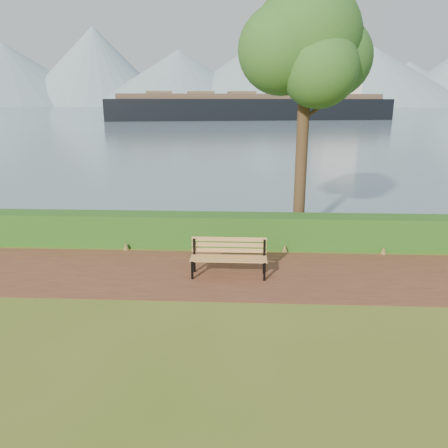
{
  "coord_description": "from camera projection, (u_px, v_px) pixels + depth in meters",
  "views": [
    {
      "loc": [
        0.41,
        -10.34,
        4.36
      ],
      "look_at": [
        -0.17,
        1.2,
        1.1
      ],
      "focal_mm": 35.0,
      "sensor_mm": 36.0,
      "label": 1
    }
  ],
  "objects": [
    {
      "name": "water",
      "position": [
        246.0,
        109.0,
        261.07
      ],
      "size": [
        700.0,
        510.0,
        0.0
      ],
      "primitive_type": "cube",
      "color": "#496275",
      "rests_on": "ground"
    },
    {
      "name": "ground",
      "position": [
        228.0,
        278.0,
        11.14
      ],
      "size": [
        140.0,
        140.0,
        0.0
      ],
      "primitive_type": "plane",
      "color": "#4D5E1A",
      "rests_on": "ground"
    },
    {
      "name": "path",
      "position": [
        229.0,
        274.0,
        11.43
      ],
      "size": [
        40.0,
        3.4,
        0.01
      ],
      "primitive_type": "cube",
      "color": "#512A1B",
      "rests_on": "ground"
    },
    {
      "name": "tree",
      "position": [
        307.0,
        44.0,
        12.98
      ],
      "size": [
        4.1,
        3.36,
        8.07
      ],
      "rotation": [
        0.0,
        0.0,
        0.05
      ],
      "color": "#352216",
      "rests_on": "ground"
    },
    {
      "name": "mountains",
      "position": [
        237.0,
        74.0,
        394.39
      ],
      "size": [
        585.0,
        190.0,
        70.0
      ],
      "color": "gray",
      "rests_on": "ground"
    },
    {
      "name": "bench",
      "position": [
        229.0,
        254.0,
        11.21
      ],
      "size": [
        1.95,
        0.58,
        0.98
      ],
      "rotation": [
        0.0,
        0.0,
        -0.0
      ],
      "color": "black",
      "rests_on": "ground"
    },
    {
      "name": "hedge",
      "position": [
        232.0,
        230.0,
        13.5
      ],
      "size": [
        32.0,
        0.85,
        1.0
      ],
      "primitive_type": "cube",
      "color": "#1A4413",
      "rests_on": "ground"
    },
    {
      "name": "cargo_ship",
      "position": [
        260.0,
        107.0,
        104.88
      ],
      "size": [
        68.5,
        23.99,
        20.56
      ],
      "rotation": [
        0.0,
        0.0,
        0.2
      ],
      "color": "black",
      "rests_on": "ground"
    }
  ]
}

